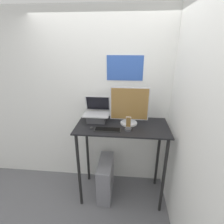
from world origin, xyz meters
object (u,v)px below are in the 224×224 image
laptop (97,115)px  monitor (129,108)px  mouse (91,128)px  cell_phone (128,127)px  keyboard (108,130)px  computer_tower (106,178)px

laptop → monitor: (0.43, -0.03, 0.13)m
mouse → monitor: bearing=23.4°
cell_phone → monitor: bearing=88.0°
keyboard → computer_tower: size_ratio=0.57×
laptop → cell_phone: bearing=-26.8°
monitor → cell_phone: (-0.01, -0.18, -0.18)m
computer_tower → keyboard: bearing=-67.6°
mouse → cell_phone: size_ratio=0.33×
keyboard → cell_phone: bearing=7.8°
keyboard → computer_tower: bearing=112.4°
monitor → mouse: (-0.46, -0.20, -0.21)m
laptop → computer_tower: bearing=-44.0°
keyboard → cell_phone: size_ratio=1.87×
keyboard → mouse: (-0.20, 0.02, 0.00)m
keyboard → mouse: mouse is taller
cell_phone → laptop: bearing=153.2°
computer_tower → mouse: bearing=-143.5°
monitor → computer_tower: monitor is taller
monitor → mouse: bearing=-156.6°
laptop → keyboard: laptop is taller
keyboard → mouse: size_ratio=5.69×
cell_phone → computer_tower: bearing=162.4°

